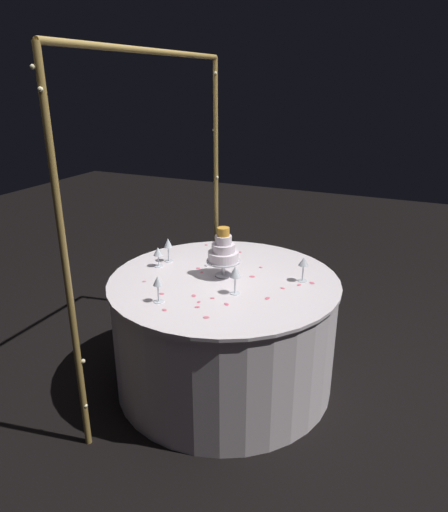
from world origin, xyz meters
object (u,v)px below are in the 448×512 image
Objects in this scene: main_table at (224,331)px; wine_glass_4 at (168,244)px; wine_glass_3 at (303,263)px; cake_knife at (224,260)px; wine_glass_0 at (158,252)px; decorative_arch at (157,180)px; wine_glass_2 at (158,283)px; tiered_cake at (223,252)px; wine_glass_1 at (235,273)px.

wine_glass_4 is at bearing 76.08° from main_table.
wine_glass_3 is 0.57× the size of cake_knife.
wine_glass_0 is 0.81× the size of wine_glass_4.
decorative_arch reaches higher than cake_knife.
decorative_arch is 0.49m from wine_glass_4.
wine_glass_2 is at bearing -148.06° from wine_glass_0.
wine_glass_4 is (0.12, 0.48, 0.51)m from main_table.
main_table is 0.71m from wine_glass_4.
tiered_cake reaches higher than main_table.
wine_glass_4 reaches higher than cake_knife.
tiered_cake reaches higher than wine_glass_0.
cake_knife is at bearing -63.31° from wine_glass_4.
wine_glass_1 is 1.10× the size of wine_glass_3.
wine_glass_2 is 0.92m from wine_glass_3.
decorative_arch reaches higher than main_table.
tiered_cake is 0.51m from wine_glass_3.
wine_glass_2 is at bearing 128.60° from wine_glass_1.
wine_glass_4 is at bearing -7.34° from wine_glass_0.
wine_glass_3 is at bearing -46.99° from wine_glass_2.
decorative_arch reaches higher than wine_glass_4.
cake_knife is (0.25, 0.11, -0.16)m from tiered_cake.
wine_glass_3 reaches higher than wine_glass_0.
wine_glass_4 is at bearing 116.69° from cake_knife.
main_table is 5.35× the size of cake_knife.
wine_glass_0 is at bearing 72.76° from decorative_arch.
wine_glass_0 is 0.98m from wine_glass_3.
cake_knife is (0.29, -0.33, -0.60)m from decorative_arch.
decorative_arch reaches higher than wine_glass_1.
wine_glass_2 is at bearing 133.01° from wine_glass_3.
wine_glass_0 is 0.87× the size of wine_glass_3.
main_table is 0.57m from wine_glass_1.
decorative_arch is at bearing 100.58° from wine_glass_3.
tiered_cake is (0.04, 0.02, 0.55)m from main_table.
wine_glass_4 is (0.57, 0.27, 0.01)m from wine_glass_2.
wine_glass_2 is 0.64m from wine_glass_4.
wine_glass_1 is 0.56m from cake_knife.
wine_glass_1 is 1.09× the size of wine_glass_2.
decorative_arch is at bearing 90.01° from main_table.
wine_glass_3 is at bearing -69.55° from main_table.
cake_knife is at bearing -51.72° from wine_glass_0.
main_table is at bearing 41.16° from wine_glass_1.
wine_glass_4 is 0.62× the size of cake_knife.
wine_glass_1 is at bearing -138.84° from main_table.
cake_knife is at bearing -5.49° from wine_glass_2.
wine_glass_3 is 0.95m from wine_glass_4.
wine_glass_2 is at bearing 155.56° from main_table.
wine_glass_1 is 1.03× the size of wine_glass_4.
wine_glass_3 is (0.63, -0.67, 0.00)m from wine_glass_2.
main_table is 4.52× the size of tiered_cake.
wine_glass_0 is (0.01, 0.03, -0.50)m from decorative_arch.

